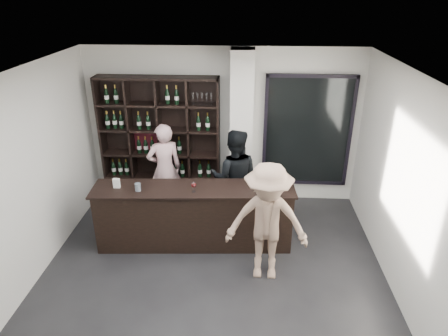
# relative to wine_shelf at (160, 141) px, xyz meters

# --- Properties ---
(floor) EXTENTS (5.00, 5.50, 0.01)m
(floor) POSITION_rel_wine_shelf_xyz_m (1.15, -2.57, -1.20)
(floor) COLOR black
(floor) RESTS_ON ground
(wine_shelf) EXTENTS (2.20, 0.35, 2.40)m
(wine_shelf) POSITION_rel_wine_shelf_xyz_m (0.00, 0.00, 0.00)
(wine_shelf) COLOR black
(wine_shelf) RESTS_ON floor
(structural_column) EXTENTS (0.40, 0.40, 2.90)m
(structural_column) POSITION_rel_wine_shelf_xyz_m (1.50, -0.10, 0.25)
(structural_column) COLOR silver
(structural_column) RESTS_ON floor
(glass_panel) EXTENTS (1.60, 0.08, 2.10)m
(glass_panel) POSITION_rel_wine_shelf_xyz_m (2.70, 0.12, 0.20)
(glass_panel) COLOR black
(glass_panel) RESTS_ON floor
(tasting_counter) EXTENTS (3.10, 0.65, 1.02)m
(tasting_counter) POSITION_rel_wine_shelf_xyz_m (0.80, -1.47, -0.69)
(tasting_counter) COLOR black
(tasting_counter) RESTS_ON floor
(taster_pink) EXTENTS (0.73, 0.61, 1.69)m
(taster_pink) POSITION_rel_wine_shelf_xyz_m (0.14, -0.44, -0.36)
(taster_pink) COLOR beige
(taster_pink) RESTS_ON floor
(taster_black) EXTENTS (0.85, 0.67, 1.71)m
(taster_black) POSITION_rel_wine_shelf_xyz_m (1.40, -0.72, -0.35)
(taster_black) COLOR black
(taster_black) RESTS_ON floor
(customer) EXTENTS (1.17, 0.71, 1.76)m
(customer) POSITION_rel_wine_shelf_xyz_m (1.90, -2.17, -0.32)
(customer) COLOR #9F7F6A
(customer) RESTS_ON floor
(wine_glass) EXTENTS (0.10, 0.10, 0.18)m
(wine_glass) POSITION_rel_wine_shelf_xyz_m (0.82, -1.59, -0.09)
(wine_glass) COLOR white
(wine_glass) RESTS_ON tasting_counter
(spit_cup) EXTENTS (0.11, 0.11, 0.12)m
(spit_cup) POSITION_rel_wine_shelf_xyz_m (-0.02, -1.60, -0.12)
(spit_cup) COLOR #A4B4C3
(spit_cup) RESTS_ON tasting_counter
(napkin_stack) EXTENTS (0.16, 0.16, 0.02)m
(napkin_stack) POSITION_rel_wine_shelf_xyz_m (1.71, -1.34, -0.17)
(napkin_stack) COLOR white
(napkin_stack) RESTS_ON tasting_counter
(card_stand) EXTENTS (0.10, 0.05, 0.15)m
(card_stand) POSITION_rel_wine_shelf_xyz_m (-0.37, -1.52, -0.10)
(card_stand) COLOR white
(card_stand) RESTS_ON tasting_counter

